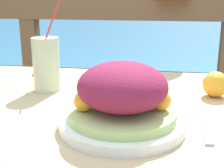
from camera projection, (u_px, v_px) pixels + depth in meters
The scene contains 7 objects.
patio_table at pixel (85, 156), 0.72m from camera, with size 1.01×0.85×0.73m.
railing_fence at pixel (125, 58), 1.44m from camera, with size 2.80×0.08×0.96m.
sea_backdrop at pixel (147, 52), 3.93m from camera, with size 12.00×4.00×0.52m.
salad_plate at pixel (122, 100), 0.61m from camera, with size 0.25×0.25×0.13m.
drink_glass at pixel (46, 64), 0.85m from camera, with size 0.09×0.07×0.24m.
fork at pixel (205, 125), 0.64m from camera, with size 0.02×0.18×0.00m.
orange_near_basket at pixel (216, 84), 0.81m from camera, with size 0.07×0.07×0.07m.
Camera 1 is at (0.16, -0.63, 0.99)m, focal length 50.00 mm.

